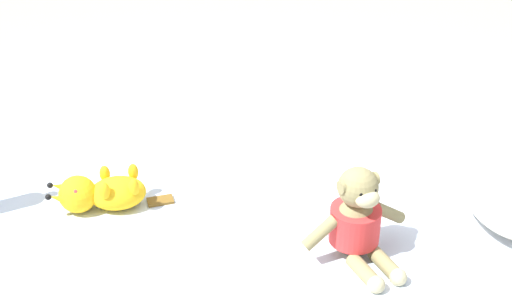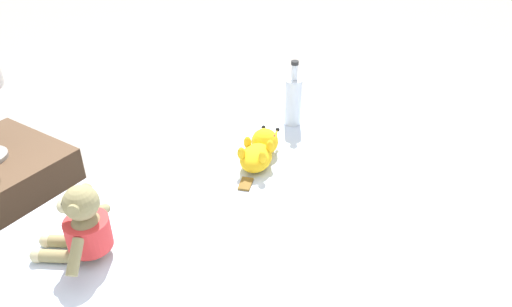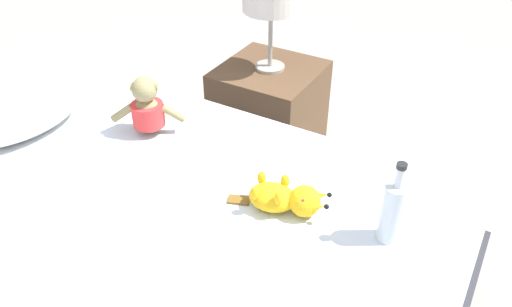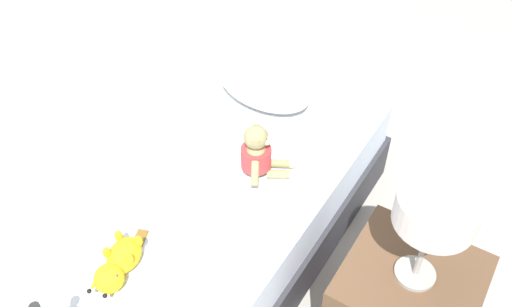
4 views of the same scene
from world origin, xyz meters
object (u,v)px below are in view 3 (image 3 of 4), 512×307
Objects in this scene: plush_monkey at (148,109)px; bedside_lamp at (271,3)px; plush_yellow_creature at (286,198)px; glass_bottle at (392,211)px; bed at (150,260)px; nightstand at (269,108)px; pillow at (20,115)px.

plush_monkey is 0.75m from bedside_lamp.
plush_yellow_creature is 1.21× the size of glass_bottle.
plush_monkey is 0.80× the size of plush_yellow_creature.
bed is 7.23× the size of glass_bottle.
pillow is at bearing 148.92° from nightstand.
bed is at bearing 120.32° from plush_yellow_creature.
nightstand is at bearing 31.62° from plush_yellow_creature.
bedside_lamp is at bearing 0.00° from nightstand.
glass_bottle is 1.21m from nightstand.
glass_bottle is (0.14, -1.41, 0.04)m from pillow.
bed is at bearing -144.36° from plush_monkey.
glass_bottle is (0.04, -0.32, 0.06)m from plush_yellow_creature.
plush_monkey is 0.68m from plush_yellow_creature.
glass_bottle reaches higher than nightstand.
pillow is 1.98× the size of plush_monkey.
glass_bottle reaches higher than plush_yellow_creature.
plush_monkey is at bearing 83.99° from glass_bottle.
plush_monkey is at bearing 35.64° from bed.
glass_bottle is at bearing -133.97° from bedside_lamp.
pillow is at bearing 148.92° from bedside_lamp.
nightstand is (0.71, -0.14, -0.32)m from plush_monkey.
plush_yellow_creature is 1.04m from bedside_lamp.
bed is 5.99× the size of plush_yellow_creature.
plush_monkey is 0.69× the size of bedside_lamp.
plush_yellow_creature is 0.32m from glass_bottle.
bed is 0.77m from pillow.
glass_bottle reaches higher than pillow.
plush_yellow_creature is (0.23, -0.39, 0.27)m from bed.
glass_bottle is at bearing -69.00° from bed.
bedside_lamp is at bearing -10.94° from plush_monkey.
plush_monkey is 0.58× the size of nightstand.
plush_yellow_creature is (-0.15, -0.66, -0.05)m from plush_monkey.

